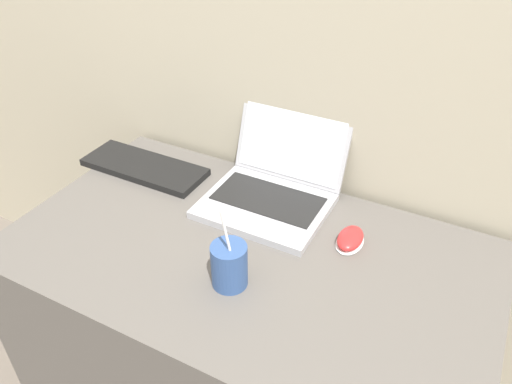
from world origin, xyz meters
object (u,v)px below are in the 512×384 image
(computer_mouse, at_px, (350,239))
(external_keyboard, at_px, (144,167))
(laptop, at_px, (275,182))
(drink_cup, at_px, (229,265))

(computer_mouse, distance_m, external_keyboard, 0.64)
(laptop, bearing_deg, computer_mouse, -19.03)
(drink_cup, bearing_deg, computer_mouse, 52.66)
(computer_mouse, xyz_separation_m, external_keyboard, (-0.64, 0.03, -0.00))
(drink_cup, relative_size, computer_mouse, 2.06)
(drink_cup, height_order, computer_mouse, drink_cup)
(laptop, relative_size, computer_mouse, 3.35)
(drink_cup, height_order, external_keyboard, drink_cup)
(external_keyboard, bearing_deg, computer_mouse, -2.84)
(laptop, bearing_deg, drink_cup, -80.78)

